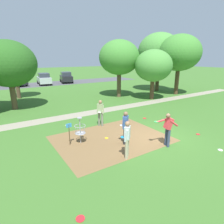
% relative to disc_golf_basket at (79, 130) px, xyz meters
% --- Properties ---
extents(ground_plane, '(160.00, 160.00, 0.00)m').
position_rel_disc_golf_basket_xyz_m(ground_plane, '(3.72, -1.86, -0.75)').
color(ground_plane, '#3D6B28').
extents(dirt_tee_pad, '(5.93, 4.53, 0.01)m').
position_rel_disc_golf_basket_xyz_m(dirt_tee_pad, '(1.69, -0.45, -0.75)').
color(dirt_tee_pad, brown).
rests_on(dirt_tee_pad, ground).
extents(disc_golf_basket, '(0.98, 0.58, 1.39)m').
position_rel_disc_golf_basket_xyz_m(disc_golf_basket, '(0.00, 0.00, 0.00)').
color(disc_golf_basket, '#9E9EA3').
rests_on(disc_golf_basket, ground).
extents(player_foreground_watching, '(0.98, 0.76, 1.71)m').
position_rel_disc_golf_basket_xyz_m(player_foreground_watching, '(3.53, -2.70, 0.23)').
color(player_foreground_watching, '#384260').
rests_on(player_foreground_watching, ground).
extents(player_throwing, '(0.47, 0.45, 1.71)m').
position_rel_disc_golf_basket_xyz_m(player_throwing, '(1.97, -1.31, 0.21)').
color(player_throwing, '#232328').
rests_on(player_throwing, ground).
extents(player_waiting_left, '(0.45, 0.45, 1.71)m').
position_rel_disc_golf_basket_xyz_m(player_waiting_left, '(1.16, -2.51, 0.21)').
color(player_waiting_left, tan).
rests_on(player_waiting_left, ground).
extents(player_waiting_right, '(0.45, 0.48, 1.71)m').
position_rel_disc_golf_basket_xyz_m(player_waiting_right, '(2.21, 1.64, 0.21)').
color(player_waiting_right, slate).
rests_on(player_waiting_right, ground).
extents(frisbee_near_basket, '(0.25, 0.25, 0.02)m').
position_rel_disc_golf_basket_xyz_m(frisbee_near_basket, '(4.77, 2.45, -0.74)').
color(frisbee_near_basket, '#E53D99').
rests_on(frisbee_near_basket, ground).
extents(frisbee_by_tee, '(0.26, 0.26, 0.02)m').
position_rel_disc_golf_basket_xyz_m(frisbee_by_tee, '(5.67, 1.21, -0.74)').
color(frisbee_by_tee, red).
rests_on(frisbee_by_tee, ground).
extents(frisbee_mid_grass, '(0.26, 0.26, 0.02)m').
position_rel_disc_golf_basket_xyz_m(frisbee_mid_grass, '(-1.94, -4.45, -0.74)').
color(frisbee_mid_grass, red).
rests_on(frisbee_mid_grass, ground).
extents(frisbee_far_left, '(0.24, 0.24, 0.02)m').
position_rel_disc_golf_basket_xyz_m(frisbee_far_left, '(0.40, 2.94, -0.74)').
color(frisbee_far_left, white).
rests_on(frisbee_far_left, ground).
extents(frisbee_far_right, '(0.22, 0.22, 0.02)m').
position_rel_disc_golf_basket_xyz_m(frisbee_far_right, '(5.35, -4.44, -0.74)').
color(frisbee_far_right, white).
rests_on(frisbee_far_right, ground).
extents(frisbee_scattered_a, '(0.20, 0.20, 0.02)m').
position_rel_disc_golf_basket_xyz_m(frisbee_scattered_a, '(1.49, -0.25, -0.74)').
color(frisbee_scattered_a, gold).
rests_on(frisbee_scattered_a, ground).
extents(frisbee_scattered_b, '(0.21, 0.21, 0.02)m').
position_rel_disc_golf_basket_xyz_m(frisbee_scattered_b, '(6.22, -2.71, -0.74)').
color(frisbee_scattered_b, red).
rests_on(frisbee_scattered_b, ground).
extents(tree_near_left, '(4.41, 4.41, 5.67)m').
position_rel_disc_golf_basket_xyz_m(tree_near_left, '(-1.92, 9.30, 3.02)').
color(tree_near_left, brown).
rests_on(tree_near_left, ground).
extents(tree_near_right, '(4.35, 4.35, 6.14)m').
position_rel_disc_golf_basket_xyz_m(tree_near_right, '(8.67, 8.74, 3.52)').
color(tree_near_right, brown).
rests_on(tree_near_right, ground).
extents(tree_mid_left, '(3.81, 3.81, 5.11)m').
position_rel_disc_golf_basket_xyz_m(tree_mid_left, '(10.84, 5.75, 2.71)').
color(tree_mid_left, '#4C3823').
rests_on(tree_mid_left, ground).
extents(tree_mid_center, '(3.27, 3.27, 5.54)m').
position_rel_disc_golf_basket_xyz_m(tree_mid_center, '(-0.97, 13.99, 3.35)').
color(tree_mid_center, brown).
rests_on(tree_mid_center, ground).
extents(tree_mid_right, '(5.34, 5.34, 7.33)m').
position_rel_disc_golf_basket_xyz_m(tree_mid_right, '(15.24, 9.24, 4.28)').
color(tree_mid_right, '#4C3823').
rests_on(tree_mid_right, ground).
extents(tree_far_left, '(4.83, 4.83, 6.86)m').
position_rel_disc_golf_basket_xyz_m(tree_far_left, '(15.34, 6.20, 4.03)').
color(tree_far_left, '#4C3823').
rests_on(tree_far_left, ground).
extents(parking_lot_strip, '(36.00, 6.00, 0.01)m').
position_rel_disc_golf_basket_xyz_m(parking_lot_strip, '(3.72, 24.22, -0.75)').
color(parking_lot_strip, '#4C4C51').
rests_on(parking_lot_strip, ground).
extents(parked_car_center_left, '(2.75, 4.51, 1.84)m').
position_rel_disc_golf_basket_xyz_m(parked_car_center_left, '(0.18, 24.39, 0.17)').
color(parked_car_center_left, black).
rests_on(parked_car_center_left, ground).
extents(parked_car_center_right, '(2.30, 4.37, 1.84)m').
position_rel_disc_golf_basket_xyz_m(parked_car_center_right, '(4.17, 23.67, 0.17)').
color(parked_car_center_right, '#B2B7BC').
rests_on(parked_car_center_right, ground).
extents(parked_car_rightmost, '(2.66, 4.49, 1.84)m').
position_rel_disc_golf_basket_xyz_m(parked_car_rightmost, '(8.12, 24.18, 0.17)').
color(parked_car_rightmost, black).
rests_on(parked_car_rightmost, ground).
extents(gravel_path, '(40.00, 1.25, 0.00)m').
position_rel_disc_golf_basket_xyz_m(gravel_path, '(3.72, 4.71, -0.75)').
color(gravel_path, gray).
rests_on(gravel_path, ground).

